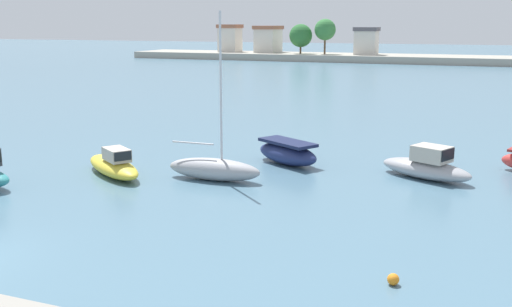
{
  "coord_description": "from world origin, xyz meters",
  "views": [
    {
      "loc": [
        14.7,
        -11.67,
        6.87
      ],
      "look_at": [
        4.72,
        13.57,
        0.92
      ],
      "focal_mm": 41.71,
      "sensor_mm": 36.0,
      "label": 1
    }
  ],
  "objects_px": {
    "moored_boat_3": "(214,168)",
    "moored_boat_5": "(427,166)",
    "moored_boat_4": "(287,153)",
    "moored_boat_2": "(114,165)",
    "mooring_buoy_0": "(393,279)"
  },
  "relations": [
    {
      "from": "moored_boat_3",
      "to": "moored_boat_5",
      "type": "xyz_separation_m",
      "value": [
        8.83,
        3.77,
        0.03
      ]
    },
    {
      "from": "moored_boat_2",
      "to": "mooring_buoy_0",
      "type": "height_order",
      "value": "moored_boat_2"
    },
    {
      "from": "moored_boat_5",
      "to": "moored_boat_4",
      "type": "bearing_deg",
      "value": -158.95
    },
    {
      "from": "moored_boat_3",
      "to": "moored_boat_2",
      "type": "bearing_deg",
      "value": -169.61
    },
    {
      "from": "moored_boat_4",
      "to": "moored_boat_2",
      "type": "bearing_deg",
      "value": -112.51
    },
    {
      "from": "moored_boat_3",
      "to": "moored_boat_4",
      "type": "relative_size",
      "value": 1.79
    },
    {
      "from": "moored_boat_2",
      "to": "mooring_buoy_0",
      "type": "bearing_deg",
      "value": 6.92
    },
    {
      "from": "moored_boat_3",
      "to": "mooring_buoy_0",
      "type": "distance_m",
      "value": 12.3
    },
    {
      "from": "moored_boat_4",
      "to": "mooring_buoy_0",
      "type": "height_order",
      "value": "moored_boat_4"
    },
    {
      "from": "moored_boat_2",
      "to": "moored_boat_5",
      "type": "xyz_separation_m",
      "value": [
        13.5,
        4.7,
        0.09
      ]
    },
    {
      "from": "moored_boat_3",
      "to": "mooring_buoy_0",
      "type": "height_order",
      "value": "moored_boat_3"
    },
    {
      "from": "moored_boat_3",
      "to": "moored_boat_5",
      "type": "relative_size",
      "value": 1.6
    },
    {
      "from": "moored_boat_3",
      "to": "mooring_buoy_0",
      "type": "xyz_separation_m",
      "value": [
        9.21,
        -8.15,
        -0.38
      ]
    },
    {
      "from": "moored_boat_4",
      "to": "moored_boat_5",
      "type": "distance_m",
      "value": 6.78
    },
    {
      "from": "moored_boat_4",
      "to": "moored_boat_3",
      "type": "bearing_deg",
      "value": -85.95
    }
  ]
}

